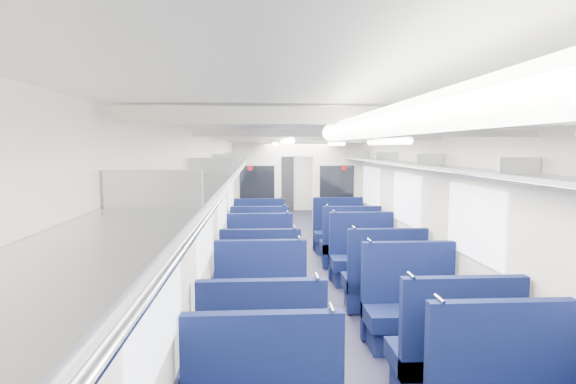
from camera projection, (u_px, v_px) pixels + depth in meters
floor at (311, 282)px, 7.92m from camera, size 2.80×18.00×0.01m
ceiling at (311, 138)px, 7.70m from camera, size 2.80×18.00×0.01m
wall_left at (224, 211)px, 7.72m from camera, size 0.02×18.00×2.35m
dado_left at (226, 262)px, 7.80m from camera, size 0.03×17.90×0.70m
wall_right at (396, 210)px, 7.90m from camera, size 0.02×18.00×2.35m
dado_right at (394, 259)px, 7.97m from camera, size 0.03×17.90×0.70m
wall_far at (283, 177)px, 16.76m from camera, size 2.80×0.02×2.35m
luggage_rack_left at (235, 162)px, 7.66m from camera, size 0.36×17.40×0.18m
luggage_rack_right at (386, 161)px, 7.81m from camera, size 0.36×17.40×0.18m
windows at (314, 199)px, 7.33m from camera, size 2.78×15.60×0.75m
ceiling_fittings at (313, 141)px, 7.45m from camera, size 2.70×16.06×0.11m
end_door at (283, 182)px, 16.71m from camera, size 0.75×0.06×2.00m
bulkhead at (297, 191)px, 10.62m from camera, size 2.80×0.10×2.35m
seat_8 at (262, 366)px, 4.07m from camera, size 1.05×0.58×1.18m
seat_9 at (454, 361)px, 4.16m from camera, size 1.05×0.58×1.18m
seat_10 at (261, 311)px, 5.43m from camera, size 1.05×0.58×1.18m
seat_11 at (411, 314)px, 5.34m from camera, size 1.05×0.58×1.18m
seat_12 at (261, 285)px, 6.46m from camera, size 1.05×0.58×1.18m
seat_13 at (384, 284)px, 6.49m from camera, size 1.05×0.58×1.18m
seat_14 at (260, 263)px, 7.66m from camera, size 1.05×0.58×1.18m
seat_15 at (363, 261)px, 7.81m from camera, size 1.05×0.58×1.18m
seat_16 at (260, 248)px, 8.86m from camera, size 1.05×0.58×1.18m
seat_17 at (350, 247)px, 8.88m from camera, size 1.05×0.58×1.18m
seat_18 at (260, 237)px, 9.87m from camera, size 1.05×0.58×1.18m
seat_19 at (339, 235)px, 10.11m from camera, size 1.05×0.58×1.18m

